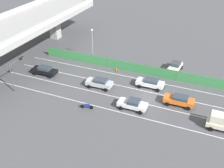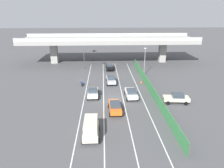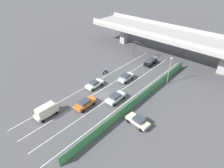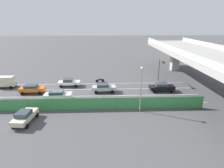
{
  "view_description": "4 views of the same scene",
  "coord_description": "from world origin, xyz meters",
  "px_view_note": "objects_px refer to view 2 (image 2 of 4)",
  "views": [
    {
      "loc": [
        -35.14,
        -9.0,
        23.99
      ],
      "look_at": [
        -0.76,
        5.76,
        1.6
      ],
      "focal_mm": 44.11,
      "sensor_mm": 36.0,
      "label": 1
    },
    {
      "loc": [
        -1.72,
        -33.87,
        15.05
      ],
      "look_at": [
        -0.06,
        4.33,
        1.31
      ],
      "focal_mm": 33.51,
      "sensor_mm": 36.0,
      "label": 2
    },
    {
      "loc": [
        23.39,
        -23.33,
        24.65
      ],
      "look_at": [
        -0.49,
        3.7,
        1.02
      ],
      "focal_mm": 30.75,
      "sensor_mm": 36.0,
      "label": 3
    },
    {
      "loc": [
        32.6,
        8.5,
        12.56
      ],
      "look_at": [
        -1.7,
        9.88,
        1.04
      ],
      "focal_mm": 29.91,
      "sensor_mm": 36.0,
      "label": 4
    }
  ],
  "objects_px": {
    "car_van_cream": "(91,127)",
    "car_taxi_orange": "(115,107)",
    "motorcycle": "(82,83)",
    "parked_sedan_cream": "(176,98)",
    "car_sedan_silver": "(111,80)",
    "traffic_cone": "(141,82)",
    "traffic_light": "(88,55)",
    "car_hatchback_white": "(131,93)",
    "car_sedan_white": "(93,92)",
    "street_lamp": "(145,59)",
    "car_sedan_black": "(110,66)"
  },
  "relations": [
    {
      "from": "car_van_cream",
      "to": "car_sedan_silver",
      "type": "bearing_deg",
      "value": 80.58
    },
    {
      "from": "street_lamp",
      "to": "traffic_cone",
      "type": "height_order",
      "value": "street_lamp"
    },
    {
      "from": "street_lamp",
      "to": "car_sedan_white",
      "type": "bearing_deg",
      "value": -133.32
    },
    {
      "from": "motorcycle",
      "to": "parked_sedan_cream",
      "type": "relative_size",
      "value": 0.43
    },
    {
      "from": "car_sedan_white",
      "to": "street_lamp",
      "type": "height_order",
      "value": "street_lamp"
    },
    {
      "from": "car_hatchback_white",
      "to": "traffic_cone",
      "type": "bearing_deg",
      "value": 66.85
    },
    {
      "from": "street_lamp",
      "to": "car_taxi_orange",
      "type": "bearing_deg",
      "value": -113.5
    },
    {
      "from": "car_hatchback_white",
      "to": "car_sedan_white",
      "type": "height_order",
      "value": "car_sedan_white"
    },
    {
      "from": "car_sedan_black",
      "to": "street_lamp",
      "type": "distance_m",
      "value": 10.32
    },
    {
      "from": "car_van_cream",
      "to": "car_hatchback_white",
      "type": "bearing_deg",
      "value": 61.07
    },
    {
      "from": "car_van_cream",
      "to": "car_sedan_white",
      "type": "distance_m",
      "value": 12.57
    },
    {
      "from": "car_sedan_white",
      "to": "motorcycle",
      "type": "distance_m",
      "value": 6.76
    },
    {
      "from": "car_sedan_white",
      "to": "motorcycle",
      "type": "xyz_separation_m",
      "value": [
        -2.62,
        6.22,
        -0.42
      ]
    },
    {
      "from": "car_sedan_white",
      "to": "traffic_cone",
      "type": "distance_m",
      "value": 12.1
    },
    {
      "from": "car_van_cream",
      "to": "motorcycle",
      "type": "distance_m",
      "value": 19.03
    },
    {
      "from": "car_van_cream",
      "to": "car_taxi_orange",
      "type": "bearing_deg",
      "value": 62.69
    },
    {
      "from": "car_hatchback_white",
      "to": "traffic_cone",
      "type": "relative_size",
      "value": 6.17
    },
    {
      "from": "car_van_cream",
      "to": "car_hatchback_white",
      "type": "relative_size",
      "value": 0.95
    },
    {
      "from": "car_hatchback_white",
      "to": "car_sedan_silver",
      "type": "bearing_deg",
      "value": 113.35
    },
    {
      "from": "parked_sedan_cream",
      "to": "traffic_light",
      "type": "xyz_separation_m",
      "value": [
        -16.16,
        22.33,
        2.7
      ]
    },
    {
      "from": "car_taxi_orange",
      "to": "motorcycle",
      "type": "xyz_separation_m",
      "value": [
        -6.27,
        12.28,
        -0.45
      ]
    },
    {
      "from": "traffic_cone",
      "to": "parked_sedan_cream",
      "type": "bearing_deg",
      "value": -66.93
    },
    {
      "from": "traffic_light",
      "to": "car_van_cream",
      "type": "bearing_deg",
      "value": -86.02
    },
    {
      "from": "car_van_cream",
      "to": "traffic_cone",
      "type": "distance_m",
      "value": 21.63
    },
    {
      "from": "car_sedan_white",
      "to": "car_van_cream",
      "type": "bearing_deg",
      "value": -88.65
    },
    {
      "from": "street_lamp",
      "to": "parked_sedan_cream",
      "type": "bearing_deg",
      "value": -80.57
    },
    {
      "from": "car_hatchback_white",
      "to": "parked_sedan_cream",
      "type": "xyz_separation_m",
      "value": [
        7.37,
        -2.51,
        0.02
      ]
    },
    {
      "from": "motorcycle",
      "to": "street_lamp",
      "type": "relative_size",
      "value": 0.29
    },
    {
      "from": "car_van_cream",
      "to": "street_lamp",
      "type": "height_order",
      "value": "street_lamp"
    },
    {
      "from": "motorcycle",
      "to": "parked_sedan_cream",
      "type": "xyz_separation_m",
      "value": [
        16.86,
        -9.38,
        0.45
      ]
    },
    {
      "from": "car_sedan_silver",
      "to": "car_van_cream",
      "type": "relative_size",
      "value": 1.02
    },
    {
      "from": "street_lamp",
      "to": "car_hatchback_white",
      "type": "bearing_deg",
      "value": -110.19
    },
    {
      "from": "motorcycle",
      "to": "parked_sedan_cream",
      "type": "height_order",
      "value": "parked_sedan_cream"
    },
    {
      "from": "motorcycle",
      "to": "street_lamp",
      "type": "xyz_separation_m",
      "value": [
        14.28,
        6.15,
        3.64
      ]
    },
    {
      "from": "car_sedan_black",
      "to": "car_van_cream",
      "type": "bearing_deg",
      "value": -96.2
    },
    {
      "from": "traffic_light",
      "to": "car_sedan_black",
      "type": "bearing_deg",
      "value": -12.12
    },
    {
      "from": "traffic_light",
      "to": "traffic_cone",
      "type": "xyz_separation_m",
      "value": [
        11.95,
        -12.44,
        -3.26
      ]
    },
    {
      "from": "car_van_cream",
      "to": "motorcycle",
      "type": "bearing_deg",
      "value": 98.81
    },
    {
      "from": "car_taxi_orange",
      "to": "parked_sedan_cream",
      "type": "bearing_deg",
      "value": 15.28
    },
    {
      "from": "parked_sedan_cream",
      "to": "traffic_cone",
      "type": "distance_m",
      "value": 10.77
    },
    {
      "from": "car_sedan_white",
      "to": "street_lamp",
      "type": "xyz_separation_m",
      "value": [
        11.67,
        12.37,
        3.23
      ]
    },
    {
      "from": "motorcycle",
      "to": "street_lamp",
      "type": "height_order",
      "value": "street_lamp"
    },
    {
      "from": "car_sedan_black",
      "to": "parked_sedan_cream",
      "type": "xyz_separation_m",
      "value": [
        10.63,
        -21.14,
        0.01
      ]
    },
    {
      "from": "car_taxi_orange",
      "to": "traffic_cone",
      "type": "distance_m",
      "value": 14.3
    },
    {
      "from": "car_taxi_orange",
      "to": "parked_sedan_cream",
      "type": "height_order",
      "value": "parked_sedan_cream"
    },
    {
      "from": "car_hatchback_white",
      "to": "motorcycle",
      "type": "distance_m",
      "value": 11.73
    },
    {
      "from": "car_van_cream",
      "to": "car_sedan_white",
      "type": "height_order",
      "value": "car_van_cream"
    },
    {
      "from": "car_sedan_silver",
      "to": "car_hatchback_white",
      "type": "height_order",
      "value": "car_sedan_silver"
    },
    {
      "from": "car_sedan_silver",
      "to": "parked_sedan_cream",
      "type": "relative_size",
      "value": 1.0
    },
    {
      "from": "traffic_cone",
      "to": "car_van_cream",
      "type": "bearing_deg",
      "value": -116.79
    }
  ]
}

